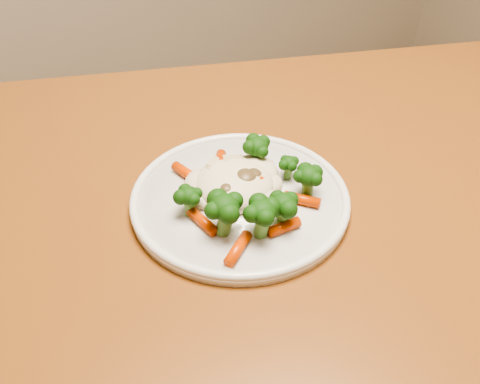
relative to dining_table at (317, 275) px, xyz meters
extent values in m
cube|color=brown|center=(0.00, 0.00, 0.09)|extent=(1.26, 1.02, 0.04)
cube|color=brown|center=(-0.37, 0.44, -0.28)|extent=(0.08, 0.08, 0.71)
cylinder|color=white|center=(-0.08, 0.05, 0.12)|extent=(0.25, 0.25, 0.01)
ellipsoid|color=beige|center=(-0.08, 0.07, 0.14)|extent=(0.11, 0.10, 0.04)
ellipsoid|color=black|center=(-0.12, 0.01, 0.15)|extent=(0.05, 0.05, 0.05)
ellipsoid|color=black|center=(-0.09, -0.01, 0.14)|extent=(0.05, 0.05, 0.04)
ellipsoid|color=black|center=(-0.06, -0.01, 0.14)|extent=(0.04, 0.04, 0.04)
ellipsoid|color=black|center=(-0.01, 0.02, 0.14)|extent=(0.04, 0.04, 0.04)
ellipsoid|color=black|center=(-0.02, 0.06, 0.14)|extent=(0.03, 0.03, 0.03)
ellipsoid|color=black|center=(-0.04, 0.09, 0.14)|extent=(0.04, 0.04, 0.04)
ellipsoid|color=black|center=(-0.14, 0.05, 0.14)|extent=(0.04, 0.04, 0.03)
cylinder|color=#E64505|center=(-0.12, 0.11, 0.13)|extent=(0.02, 0.04, 0.01)
cylinder|color=#E64505|center=(-0.08, 0.11, 0.13)|extent=(0.03, 0.04, 0.01)
cylinder|color=#E64505|center=(-0.05, 0.08, 0.13)|extent=(0.05, 0.02, 0.01)
cylinder|color=#E64505|center=(-0.14, 0.03, 0.13)|extent=(0.02, 0.05, 0.01)
cylinder|color=#E64505|center=(-0.13, -0.03, 0.13)|extent=(0.04, 0.04, 0.01)
cylinder|color=#E64505|center=(-0.07, -0.02, 0.13)|extent=(0.04, 0.01, 0.01)
cylinder|color=#E64505|center=(-0.03, 0.01, 0.13)|extent=(0.04, 0.04, 0.01)
cylinder|color=#E64505|center=(-0.07, 0.07, 0.14)|extent=(0.03, 0.05, 0.01)
cylinder|color=#E64505|center=(-0.09, 0.08, 0.14)|extent=(0.03, 0.04, 0.01)
ellipsoid|color=brown|center=(-0.07, 0.06, 0.14)|extent=(0.03, 0.03, 0.02)
ellipsoid|color=brown|center=(-0.06, 0.06, 0.14)|extent=(0.02, 0.02, 0.02)
ellipsoid|color=brown|center=(-0.10, 0.05, 0.14)|extent=(0.02, 0.02, 0.01)
cube|color=#CDB888|center=(-0.09, 0.09, 0.14)|extent=(0.03, 0.02, 0.01)
cube|color=#CDB888|center=(-0.07, 0.09, 0.14)|extent=(0.03, 0.02, 0.01)
cube|color=#CDB888|center=(-0.10, 0.09, 0.14)|extent=(0.02, 0.02, 0.01)
cube|color=#CDB888|center=(-0.09, 0.09, 0.14)|extent=(0.02, 0.02, 0.01)
camera|label=1|loc=(-0.32, -0.41, 0.57)|focal=45.00mm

